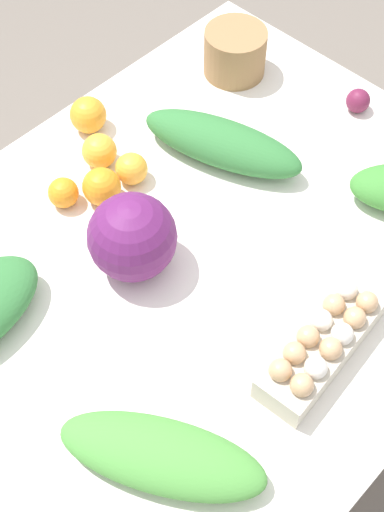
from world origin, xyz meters
TOP-DOWN VIEW (x-y plane):
  - ground_plane at (0.00, 0.00)m, footprint 8.00×8.00m
  - dining_table at (0.00, 0.00)m, footprint 1.36×1.04m
  - cabbage_purple at (0.08, -0.08)m, footprint 0.17×0.17m
  - egg_carton at (-0.01, 0.31)m, footprint 0.30×0.12m
  - paper_bag at (-0.48, -0.32)m, footprint 0.15×0.15m
  - greens_bunch_scallion at (-0.25, -0.15)m, footprint 0.23×0.39m
  - greens_bunch_chard at (0.33, 0.25)m, footprint 0.28×0.37m
  - beet_root at (-0.58, -0.02)m, footprint 0.06×0.06m
  - orange_0 at (-0.05, -0.33)m, footprint 0.08×0.08m
  - orange_1 at (0.08, -0.30)m, footprint 0.06×0.06m
  - orange_2 at (-0.07, -0.24)m, footprint 0.07×0.07m
  - orange_3 at (0.01, -0.25)m, footprint 0.08×0.08m
  - orange_4 at (-0.11, -0.43)m, footprint 0.08×0.08m

SIDE VIEW (x-z plane):
  - ground_plane at x=0.00m, z-range 0.00..0.00m
  - dining_table at x=0.00m, z-range 0.28..1.00m
  - beet_root at x=-0.58m, z-range 0.72..0.78m
  - orange_1 at x=0.08m, z-range 0.72..0.79m
  - greens_bunch_chard at x=0.33m, z-range 0.72..0.79m
  - orange_2 at x=-0.07m, z-range 0.72..0.79m
  - orange_0 at x=-0.05m, z-range 0.72..0.80m
  - orange_3 at x=0.01m, z-range 0.72..0.81m
  - orange_4 at x=-0.11m, z-range 0.72..0.81m
  - egg_carton at x=-0.01m, z-range 0.72..0.81m
  - greens_bunch_scallion at x=-0.25m, z-range 0.72..0.81m
  - paper_bag at x=-0.48m, z-range 0.72..0.84m
  - cabbage_purple at x=0.08m, z-range 0.72..0.90m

